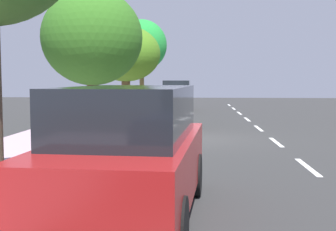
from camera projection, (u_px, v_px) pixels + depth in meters
ground at (193, 138)px, 15.83m from camera, size 68.23×68.23×0.00m
sidewalk at (74, 136)px, 16.08m from camera, size 4.23×42.64×0.13m
curb_edge at (135, 136)px, 15.95m from camera, size 0.16×42.64×0.13m
lane_stripe_centre at (266, 134)px, 16.97m from camera, size 0.14×40.00×0.01m
lane_stripe_bike_edge at (176, 138)px, 15.87m from camera, size 0.12×42.64×0.01m
parked_suv_white_nearest at (177, 95)px, 29.73m from camera, size 2.01×4.72×1.99m
parked_sedan_tan_second at (168, 112)px, 18.38m from camera, size 1.93×4.45×1.52m
parked_suv_red_mid at (130, 151)px, 6.68m from camera, size 2.22×4.82×1.99m
bicycle_at_curb at (140, 135)px, 13.78m from camera, size 1.74×0.46×0.77m
cyclist_with_backpack at (135, 114)px, 14.19m from camera, size 0.47×0.60×1.63m
street_tree_near_cyclist at (142, 45)px, 27.91m from camera, size 3.14×3.14×5.65m
street_tree_mid_block at (126, 54)px, 21.55m from camera, size 3.35×3.35×4.51m
street_tree_far_end at (92, 38)px, 14.57m from camera, size 3.28×3.28×4.87m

